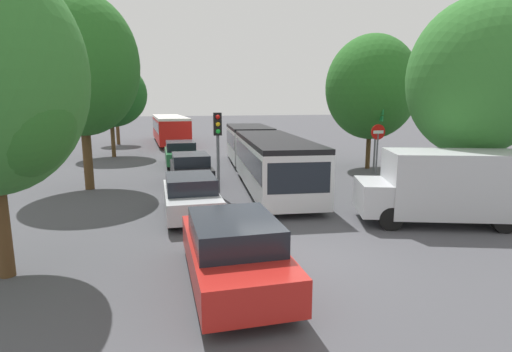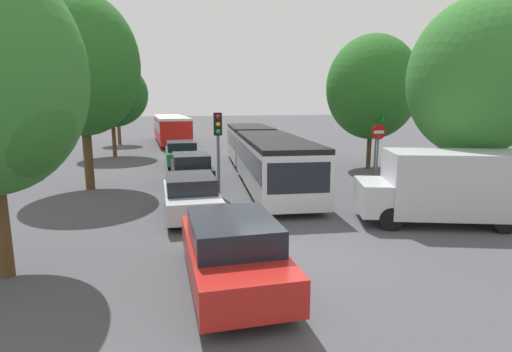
{
  "view_description": "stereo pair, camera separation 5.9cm",
  "coord_description": "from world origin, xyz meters",
  "px_view_note": "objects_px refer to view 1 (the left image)",
  "views": [
    {
      "loc": [
        -3.24,
        -8.91,
        3.84
      ],
      "look_at": [
        0.2,
        4.74,
        1.2
      ],
      "focal_mm": 28.0,
      "sensor_mm": 36.0,
      "label": 1
    },
    {
      "loc": [
        -3.18,
        -8.92,
        3.84
      ],
      "look_at": [
        0.2,
        4.74,
        1.2
      ],
      "focal_mm": 28.0,
      "sensor_mm": 36.0,
      "label": 2
    }
  ],
  "objects_px": {
    "tree_left_mid": "(80,65)",
    "no_entry_sign": "(377,145)",
    "queued_car_silver": "(191,195)",
    "queued_car_green": "(181,153)",
    "queued_car_black": "(191,169)",
    "tree_right_near": "(473,82)",
    "tree_left_far": "(110,94)",
    "direction_sign_post": "(376,126)",
    "tree_right_mid": "(371,90)",
    "traffic_light": "(218,135)",
    "queued_car_red": "(234,251)",
    "tree_left_distant": "(115,92)",
    "city_bus_rear": "(170,128)",
    "white_van": "(446,185)",
    "articulated_bus": "(261,151)"
  },
  "relations": [
    {
      "from": "tree_left_far",
      "to": "queued_car_black",
      "type": "bearing_deg",
      "value": -67.53
    },
    {
      "from": "queued_car_red",
      "to": "tree_right_mid",
      "type": "bearing_deg",
      "value": -38.86
    },
    {
      "from": "queued_car_black",
      "to": "tree_right_near",
      "type": "xyz_separation_m",
      "value": [
        9.54,
        -6.39,
        3.78
      ]
    },
    {
      "from": "queued_car_silver",
      "to": "queued_car_black",
      "type": "relative_size",
      "value": 0.98
    },
    {
      "from": "city_bus_rear",
      "to": "traffic_light",
      "type": "bearing_deg",
      "value": -179.61
    },
    {
      "from": "queued_car_green",
      "to": "no_entry_sign",
      "type": "height_order",
      "value": "no_entry_sign"
    },
    {
      "from": "tree_left_mid",
      "to": "no_entry_sign",
      "type": "bearing_deg",
      "value": -10.58
    },
    {
      "from": "white_van",
      "to": "direction_sign_post",
      "type": "relative_size",
      "value": 1.49
    },
    {
      "from": "articulated_bus",
      "to": "tree_left_mid",
      "type": "bearing_deg",
      "value": -78.01
    },
    {
      "from": "queued_car_silver",
      "to": "queued_car_green",
      "type": "height_order",
      "value": "queued_car_green"
    },
    {
      "from": "articulated_bus",
      "to": "traffic_light",
      "type": "xyz_separation_m",
      "value": [
        -2.76,
        -3.64,
        1.15
      ]
    },
    {
      "from": "queued_car_silver",
      "to": "queued_car_green",
      "type": "bearing_deg",
      "value": -1.83
    },
    {
      "from": "no_entry_sign",
      "to": "tree_right_near",
      "type": "xyz_separation_m",
      "value": [
        1.26,
        -3.98,
        2.63
      ]
    },
    {
      "from": "tree_left_mid",
      "to": "tree_left_far",
      "type": "distance_m",
      "value": 10.76
    },
    {
      "from": "queued_car_silver",
      "to": "white_van",
      "type": "height_order",
      "value": "white_van"
    },
    {
      "from": "city_bus_rear",
      "to": "queued_car_green",
      "type": "bearing_deg",
      "value": 178.03
    },
    {
      "from": "city_bus_rear",
      "to": "white_van",
      "type": "distance_m",
      "value": 28.53
    },
    {
      "from": "no_entry_sign",
      "to": "tree_left_far",
      "type": "distance_m",
      "value": 18.4
    },
    {
      "from": "queued_car_green",
      "to": "tree_right_near",
      "type": "relative_size",
      "value": 0.57
    },
    {
      "from": "tree_left_far",
      "to": "tree_left_distant",
      "type": "bearing_deg",
      "value": 92.65
    },
    {
      "from": "tree_left_far",
      "to": "queued_car_green",
      "type": "bearing_deg",
      "value": -49.28
    },
    {
      "from": "articulated_bus",
      "to": "queued_car_black",
      "type": "distance_m",
      "value": 3.79
    },
    {
      "from": "city_bus_rear",
      "to": "tree_left_mid",
      "type": "xyz_separation_m",
      "value": [
        -4.25,
        -19.35,
        3.91
      ]
    },
    {
      "from": "queued_car_green",
      "to": "traffic_light",
      "type": "bearing_deg",
      "value": -173.29
    },
    {
      "from": "city_bus_rear",
      "to": "queued_car_green",
      "type": "height_order",
      "value": "city_bus_rear"
    },
    {
      "from": "traffic_light",
      "to": "tree_right_mid",
      "type": "height_order",
      "value": "tree_right_mid"
    },
    {
      "from": "queued_car_red",
      "to": "traffic_light",
      "type": "xyz_separation_m",
      "value": [
        0.94,
        8.06,
        1.74
      ]
    },
    {
      "from": "queued_car_black",
      "to": "tree_right_near",
      "type": "bearing_deg",
      "value": -123.76
    },
    {
      "from": "queued_car_green",
      "to": "no_entry_sign",
      "type": "bearing_deg",
      "value": -133.87
    },
    {
      "from": "tree_left_mid",
      "to": "traffic_light",
      "type": "bearing_deg",
      "value": -27.34
    },
    {
      "from": "tree_right_mid",
      "to": "tree_right_near",
      "type": "bearing_deg",
      "value": -95.3
    },
    {
      "from": "direction_sign_post",
      "to": "tree_right_mid",
      "type": "distance_m",
      "value": 2.51
    },
    {
      "from": "queued_car_green",
      "to": "tree_right_mid",
      "type": "bearing_deg",
      "value": -109.44
    },
    {
      "from": "tree_left_far",
      "to": "tree_right_near",
      "type": "distance_m",
      "value": 22.05
    },
    {
      "from": "city_bus_rear",
      "to": "white_van",
      "type": "bearing_deg",
      "value": -167.24
    },
    {
      "from": "tree_right_mid",
      "to": "queued_car_red",
      "type": "bearing_deg",
      "value": -128.92
    },
    {
      "from": "queued_car_black",
      "to": "direction_sign_post",
      "type": "distance_m",
      "value": 10.02
    },
    {
      "from": "articulated_bus",
      "to": "tree_left_mid",
      "type": "height_order",
      "value": "tree_left_mid"
    },
    {
      "from": "tree_left_mid",
      "to": "tree_right_near",
      "type": "relative_size",
      "value": 1.12
    },
    {
      "from": "city_bus_rear",
      "to": "tree_left_distant",
      "type": "relative_size",
      "value": 1.86
    },
    {
      "from": "articulated_bus",
      "to": "tree_left_distant",
      "type": "relative_size",
      "value": 2.52
    },
    {
      "from": "traffic_light",
      "to": "tree_right_mid",
      "type": "relative_size",
      "value": 0.45
    },
    {
      "from": "white_van",
      "to": "traffic_light",
      "type": "distance_m",
      "value": 8.47
    },
    {
      "from": "queued_car_black",
      "to": "tree_left_distant",
      "type": "bearing_deg",
      "value": 13.96
    },
    {
      "from": "no_entry_sign",
      "to": "tree_left_distant",
      "type": "xyz_separation_m",
      "value": [
        -13.11,
        21.92,
        2.82
      ]
    },
    {
      "from": "queued_car_silver",
      "to": "tree_left_mid",
      "type": "distance_m",
      "value": 8.15
    },
    {
      "from": "tree_left_mid",
      "to": "queued_car_black",
      "type": "bearing_deg",
      "value": 0.46
    },
    {
      "from": "direction_sign_post",
      "to": "tree_left_far",
      "type": "bearing_deg",
      "value": -32.4
    },
    {
      "from": "city_bus_rear",
      "to": "tree_left_far",
      "type": "xyz_separation_m",
      "value": [
        -4.2,
        -8.64,
        2.88
      ]
    },
    {
      "from": "queued_car_black",
      "to": "no_entry_sign",
      "type": "bearing_deg",
      "value": -106.2
    }
  ]
}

